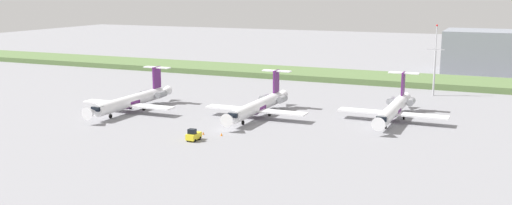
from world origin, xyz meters
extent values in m
plane|color=gray|center=(0.00, 30.00, 0.00)|extent=(500.00, 500.00, 0.00)
cube|color=#597542|center=(0.00, 75.65, 0.87)|extent=(320.00, 20.00, 1.73)
cylinder|color=white|center=(-27.90, 7.67, 2.45)|extent=(2.70, 24.00, 2.70)
cone|color=white|center=(-27.90, -5.83, 2.45)|extent=(2.70, 3.00, 2.70)
cone|color=white|center=(-27.90, 21.67, 2.45)|extent=(2.30, 4.00, 2.29)
cube|color=black|center=(-27.90, -3.93, 2.92)|extent=(2.02, 1.80, 0.90)
cylinder|color=#591E66|center=(-27.90, 7.67, 2.30)|extent=(2.76, 3.60, 2.76)
cube|color=white|center=(-33.81, 6.67, 1.84)|extent=(11.00, 3.20, 0.36)
cube|color=white|center=(-22.00, 6.67, 1.84)|extent=(11.00, 3.20, 0.36)
cube|color=#591E66|center=(-27.90, 18.67, 6.40)|extent=(0.36, 3.20, 5.20)
cube|color=white|center=(-27.90, 18.97, 8.80)|extent=(6.80, 1.80, 0.24)
cylinder|color=gray|center=(-30.15, 16.87, 2.65)|extent=(1.50, 3.40, 1.50)
cylinder|color=gray|center=(-25.65, 16.87, 2.65)|extent=(1.50, 3.40, 1.50)
cylinder|color=gray|center=(-27.90, 0.23, 1.00)|extent=(0.20, 0.20, 0.65)
cylinder|color=black|center=(-27.90, 0.23, 0.45)|extent=(0.30, 0.90, 0.90)
cylinder|color=black|center=(-29.80, 10.07, 0.45)|extent=(0.35, 0.90, 0.90)
cylinder|color=black|center=(-26.00, 10.07, 0.45)|extent=(0.35, 0.90, 0.90)
cylinder|color=white|center=(0.95, 13.53, 2.45)|extent=(2.70, 24.00, 2.70)
cone|color=white|center=(0.95, 0.03, 2.45)|extent=(2.70, 3.00, 2.70)
cone|color=white|center=(0.95, 27.53, 2.45)|extent=(2.29, 4.00, 2.29)
cube|color=black|center=(0.95, 1.93, 2.92)|extent=(2.03, 1.80, 0.90)
cylinder|color=#591E66|center=(0.95, 13.53, 2.30)|extent=(2.76, 3.60, 2.76)
cube|color=white|center=(-4.96, 12.53, 1.84)|extent=(11.00, 3.20, 0.36)
cube|color=white|center=(6.85, 12.53, 1.84)|extent=(11.00, 3.20, 0.36)
cube|color=#591E66|center=(0.95, 24.53, 6.40)|extent=(0.36, 3.20, 5.20)
cube|color=white|center=(0.95, 24.83, 8.80)|extent=(6.80, 1.80, 0.24)
cylinder|color=gray|center=(-1.30, 22.73, 2.65)|extent=(1.50, 3.40, 1.50)
cylinder|color=gray|center=(3.20, 22.73, 2.65)|extent=(1.50, 3.40, 1.50)
cylinder|color=gray|center=(0.95, 6.09, 1.00)|extent=(0.20, 0.20, 0.65)
cylinder|color=black|center=(0.95, 6.09, 0.45)|extent=(0.30, 0.90, 0.90)
cylinder|color=black|center=(-0.95, 15.93, 0.45)|extent=(0.35, 0.90, 0.90)
cylinder|color=black|center=(2.85, 15.93, 0.45)|extent=(0.35, 0.90, 0.90)
cylinder|color=white|center=(28.59, 21.93, 2.45)|extent=(2.70, 24.00, 2.70)
cone|color=white|center=(28.59, 8.43, 2.45)|extent=(2.70, 3.00, 2.70)
cone|color=white|center=(28.59, 35.93, 2.45)|extent=(2.30, 4.00, 2.29)
cube|color=black|center=(28.59, 10.33, 2.92)|extent=(2.02, 1.80, 0.90)
cylinder|color=#591E66|center=(28.59, 21.93, 2.30)|extent=(2.76, 3.60, 2.76)
cube|color=white|center=(22.68, 20.93, 1.84)|extent=(11.00, 3.20, 0.36)
cube|color=white|center=(34.49, 20.93, 1.84)|extent=(11.00, 3.20, 0.36)
cube|color=#591E66|center=(28.59, 32.93, 6.40)|extent=(0.36, 3.20, 5.20)
cube|color=white|center=(28.59, 33.23, 8.80)|extent=(6.80, 1.80, 0.24)
cylinder|color=gray|center=(26.34, 31.13, 2.65)|extent=(1.50, 3.40, 1.50)
cylinder|color=gray|center=(30.84, 31.13, 2.65)|extent=(1.50, 3.40, 1.50)
cylinder|color=gray|center=(28.59, 14.49, 1.00)|extent=(0.20, 0.20, 0.65)
cylinder|color=black|center=(28.59, 14.49, 0.45)|extent=(0.30, 0.90, 0.90)
cylinder|color=black|center=(26.69, 24.33, 0.45)|extent=(0.35, 0.90, 0.90)
cylinder|color=black|center=(30.49, 24.33, 0.45)|extent=(0.35, 0.90, 0.90)
cylinder|color=#B2B2B7|center=(32.63, 56.43, 5.87)|extent=(0.50, 0.50, 11.74)
cylinder|color=#B2B2B7|center=(32.63, 56.43, 14.90)|extent=(0.28, 0.28, 6.32)
cube|color=#B2B2B7|center=(32.63, 56.43, 12.14)|extent=(4.40, 0.20, 0.20)
sphere|color=red|center=(32.63, 56.43, 18.31)|extent=(0.50, 0.50, 0.50)
cube|color=yellow|center=(-2.03, -9.13, 0.85)|extent=(1.70, 3.20, 1.10)
cube|color=black|center=(-2.03, -9.69, 1.85)|extent=(1.36, 1.10, 0.90)
cylinder|color=black|center=(-2.78, -10.09, 0.30)|extent=(0.22, 0.60, 0.60)
cylinder|color=black|center=(-1.28, -10.09, 0.30)|extent=(0.22, 0.60, 0.60)
cylinder|color=black|center=(-2.78, -8.17, 0.30)|extent=(0.22, 0.60, 0.60)
cylinder|color=black|center=(-1.28, -8.17, 0.30)|extent=(0.22, 0.60, 0.60)
cone|color=orange|center=(-2.58, -4.49, 0.28)|extent=(0.44, 0.44, 0.55)
cone|color=orange|center=(1.08, -3.96, 0.28)|extent=(0.44, 0.44, 0.55)
camera|label=1|loc=(50.14, -100.11, 27.39)|focal=40.96mm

